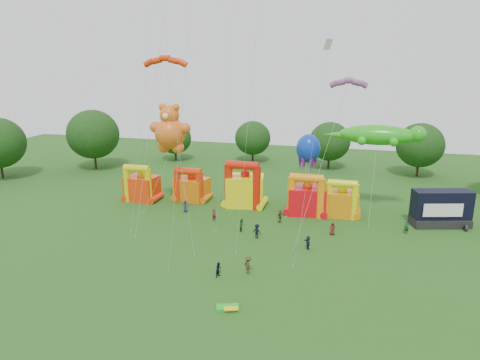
% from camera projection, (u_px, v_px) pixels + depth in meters
% --- Properties ---
extents(ground, '(160.00, 160.00, 0.00)m').
position_uv_depth(ground, '(189.00, 309.00, 37.48)').
color(ground, '#275417').
rests_on(ground, ground).
extents(tree_ring, '(125.44, 127.56, 12.07)m').
position_uv_depth(tree_ring, '(176.00, 239.00, 36.73)').
color(tree_ring, '#352314').
rests_on(tree_ring, ground).
extents(bouncy_castle_0, '(4.95, 4.10, 5.96)m').
position_uv_depth(bouncy_castle_0, '(141.00, 186.00, 67.09)').
color(bouncy_castle_0, red).
rests_on(bouncy_castle_0, ground).
extents(bouncy_castle_1, '(5.44, 4.70, 5.50)m').
position_uv_depth(bouncy_castle_1, '(191.00, 187.00, 67.20)').
color(bouncy_castle_1, orange).
rests_on(bouncy_castle_1, ground).
extents(bouncy_castle_2, '(6.16, 5.27, 7.21)m').
position_uv_depth(bouncy_castle_2, '(245.00, 188.00, 64.29)').
color(bouncy_castle_2, yellow).
rests_on(bouncy_castle_2, ground).
extents(bouncy_castle_3, '(5.69, 4.80, 6.20)m').
position_uv_depth(bouncy_castle_3, '(307.00, 198.00, 60.88)').
color(bouncy_castle_3, red).
rests_on(bouncy_castle_3, ground).
extents(bouncy_castle_4, '(4.73, 3.91, 5.53)m').
position_uv_depth(bouncy_castle_4, '(342.00, 201.00, 60.17)').
color(bouncy_castle_4, orange).
rests_on(bouncy_castle_4, ground).
extents(stage_trailer, '(7.94, 4.79, 4.88)m').
position_uv_depth(stage_trailer, '(441.00, 209.00, 56.40)').
color(stage_trailer, black).
rests_on(stage_trailer, ground).
extents(teddy_bear_kite, '(6.38, 7.42, 15.43)m').
position_uv_depth(teddy_bear_kite, '(164.00, 153.00, 62.80)').
color(teddy_bear_kite, orange).
rests_on(teddy_bear_kite, ground).
extents(gecko_kite, '(13.85, 9.53, 12.77)m').
position_uv_depth(gecko_kite, '(376.00, 150.00, 59.30)').
color(gecko_kite, green).
rests_on(gecko_kite, ground).
extents(octopus_kite, '(3.93, 8.47, 10.95)m').
position_uv_depth(octopus_kite, '(302.00, 174.00, 62.59)').
color(octopus_kite, '#0B32A9').
rests_on(octopus_kite, ground).
extents(parafoil_kites, '(27.15, 13.98, 32.68)m').
position_uv_depth(parafoil_kites, '(223.00, 142.00, 50.23)').
color(parafoil_kites, red).
rests_on(parafoil_kites, ground).
extents(diamond_kites, '(24.09, 17.66, 43.69)m').
position_uv_depth(diamond_kites, '(219.00, 95.00, 48.03)').
color(diamond_kites, red).
rests_on(diamond_kites, ground).
extents(folded_kite_bundle, '(2.22, 1.62, 0.31)m').
position_uv_depth(folded_kite_bundle, '(228.00, 308.00, 37.48)').
color(folded_kite_bundle, green).
rests_on(folded_kite_bundle, ground).
extents(spectator_0, '(1.04, 0.88, 1.81)m').
position_uv_depth(spectator_0, '(186.00, 206.00, 61.96)').
color(spectator_0, '#23283A').
rests_on(spectator_0, ground).
extents(spectator_1, '(0.74, 0.75, 1.75)m').
position_uv_depth(spectator_1, '(214.00, 215.00, 58.46)').
color(spectator_1, maroon).
rests_on(spectator_1, ground).
extents(spectator_2, '(0.63, 0.81, 1.66)m').
position_uv_depth(spectator_2, '(242.00, 225.00, 54.87)').
color(spectator_2, '#1A4225').
rests_on(spectator_2, ground).
extents(spectator_3, '(1.33, 0.98, 1.84)m').
position_uv_depth(spectator_3, '(257.00, 231.00, 52.58)').
color(spectator_3, black).
rests_on(spectator_3, ground).
extents(spectator_4, '(1.03, 1.06, 1.78)m').
position_uv_depth(spectator_4, '(280.00, 216.00, 57.80)').
color(spectator_4, '#46401C').
rests_on(spectator_4, ground).
extents(spectator_5, '(1.14, 1.55, 1.62)m').
position_uv_depth(spectator_5, '(308.00, 243.00, 49.50)').
color(spectator_5, '#222036').
rests_on(spectator_5, ground).
extents(spectator_6, '(0.86, 0.62, 1.64)m').
position_uv_depth(spectator_6, '(332.00, 229.00, 53.63)').
color(spectator_6, '#571819').
rests_on(spectator_6, ground).
extents(spectator_7, '(0.74, 0.60, 1.76)m').
position_uv_depth(spectator_7, '(407.00, 227.00, 53.97)').
color(spectator_7, '#183E24').
rests_on(spectator_7, ground).
extents(spectator_8, '(0.79, 0.90, 1.56)m').
position_uv_depth(spectator_8, '(219.00, 269.00, 43.07)').
color(spectator_8, black).
rests_on(spectator_8, ground).
extents(spectator_9, '(1.37, 1.30, 1.87)m').
position_uv_depth(spectator_9, '(248.00, 265.00, 43.69)').
color(spectator_9, '#383316').
rests_on(spectator_9, ground).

